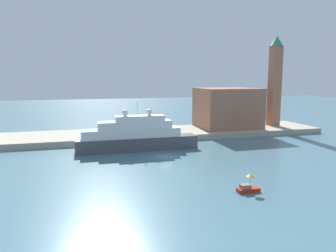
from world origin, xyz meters
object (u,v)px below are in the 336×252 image
harbor_building (227,108)px  person_figure (119,135)px  large_yacht (136,136)px  parked_car (98,133)px  small_motorboat (248,186)px  mooring_bollard (164,134)px  bell_tower (275,78)px

harbor_building → person_figure: size_ratio=11.47×
large_yacht → harbor_building: (32.70, 17.67, 4.39)m
parked_car → person_figure: bearing=-38.1°
small_motorboat → mooring_bollard: (-1.82, 42.28, 1.04)m
bell_tower → parked_car: bell_tower is taller
small_motorboat → parked_car: bearing=112.8°
mooring_bollard → large_yacht: bearing=-136.5°
parked_car → person_figure: size_ratio=2.60×
person_figure → mooring_bollard: person_figure is taller
large_yacht → harbor_building: bearing=28.4°
bell_tower → large_yacht: bearing=-160.8°
parked_car → harbor_building: bearing=5.9°
harbor_building → person_figure: (-35.55, -8.38, -5.50)m
large_yacht → person_figure: 9.78m
mooring_bollard → bell_tower: bearing=11.5°
bell_tower → mooring_bollard: 43.07m
small_motorboat → person_figure: person_figure is taller
small_motorboat → bell_tower: bearing=53.1°
mooring_bollard → parked_car: bearing=166.3°
small_motorboat → bell_tower: bell_tower is taller
harbor_building → mooring_bollard: 25.32m
harbor_building → parked_car: (-40.84, -4.23, -5.60)m
large_yacht → harbor_building: harbor_building is taller
mooring_bollard → small_motorboat: bearing=-87.5°
bell_tower → mooring_bollard: (-39.53, -8.01, -15.08)m
small_motorboat → harbor_building: 55.53m
small_motorboat → parked_car: parked_car is taller
harbor_building → bell_tower: bearing=-1.9°
small_motorboat → harbor_building: bearing=67.3°
large_yacht → person_figure: size_ratio=18.39×
large_yacht → bell_tower: (49.13, 17.13, 13.63)m
large_yacht → small_motorboat: size_ratio=8.35×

